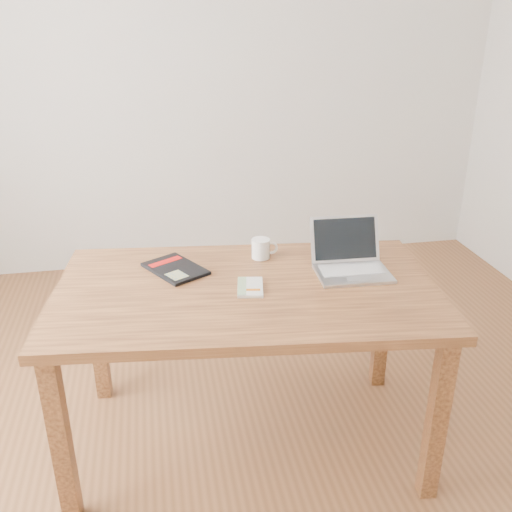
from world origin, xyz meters
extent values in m
plane|color=brown|center=(0.00, 0.00, 0.00)|extent=(4.00, 4.00, 0.00)
cube|color=silver|center=(0.00, 2.00, 1.35)|extent=(4.00, 0.04, 2.70)
cube|color=brown|center=(-0.08, 0.03, 0.73)|extent=(1.57, 1.01, 0.04)
cube|color=brown|center=(-0.79, -0.25, 0.35)|extent=(0.07, 0.07, 0.71)
cube|color=brown|center=(0.56, -0.40, 0.35)|extent=(0.07, 0.07, 0.71)
cube|color=brown|center=(-0.71, 0.46, 0.35)|extent=(0.07, 0.07, 0.71)
cube|color=brown|center=(0.64, 0.31, 0.35)|extent=(0.07, 0.07, 0.71)
cube|color=beige|center=(-0.06, 0.01, 0.76)|extent=(0.12, 0.17, 0.01)
cube|color=silver|center=(-0.06, 0.01, 0.76)|extent=(0.12, 0.17, 0.01)
cube|color=gray|center=(-0.10, 0.01, 0.76)|extent=(0.06, 0.16, 0.00)
cube|color=#D2670E|center=(-0.06, -0.03, 0.76)|extent=(0.05, 0.02, 0.00)
cube|color=black|center=(-0.34, 0.23, 0.76)|extent=(0.28, 0.31, 0.01)
cube|color=#B2100C|center=(-0.38, 0.29, 0.76)|extent=(0.15, 0.11, 0.00)
cube|color=gray|center=(-0.34, 0.15, 0.76)|extent=(0.10, 0.10, 0.00)
cube|color=silver|center=(0.37, 0.05, 0.76)|extent=(0.30, 0.22, 0.01)
cube|color=silver|center=(0.37, 0.07, 0.76)|extent=(0.26, 0.12, 0.00)
cube|color=#BCBCC1|center=(0.36, -0.01, 0.76)|extent=(0.09, 0.05, 0.00)
cube|color=silver|center=(0.37, 0.19, 0.85)|extent=(0.30, 0.09, 0.18)
cube|color=black|center=(0.37, 0.18, 0.86)|extent=(0.27, 0.08, 0.16)
cylinder|color=white|center=(0.03, 0.29, 0.79)|extent=(0.08, 0.08, 0.08)
cylinder|color=black|center=(0.03, 0.29, 0.83)|extent=(0.06, 0.06, 0.01)
torus|color=white|center=(0.08, 0.29, 0.79)|extent=(0.06, 0.01, 0.06)
camera|label=1|loc=(-0.41, -1.92, 1.75)|focal=40.00mm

